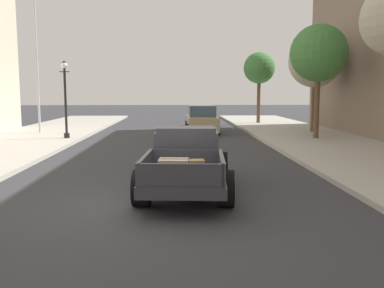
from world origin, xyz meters
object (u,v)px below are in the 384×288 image
Objects in this scene: street_lamp_far at (65,93)px; hotrod_truck_gunmetal at (187,160)px; car_background_tan at (202,120)px; street_tree_third at (315,61)px; street_tree_second at (319,54)px; flagpole at (40,31)px; street_tree_farthest at (259,68)px.

hotrod_truck_gunmetal is at bearing -61.55° from street_lamp_far.
car_background_tan is 7.35m from street_tree_third.
hotrod_truck_gunmetal is 12.77m from street_tree_second.
flagpole is (-7.79, 13.42, 5.02)m from hotrod_truck_gunmetal.
street_tree_second reaches higher than street_lamp_far.
street_tree_second is at bearing -12.31° from flagpole.
street_tree_farthest is (4.62, 6.17, 3.41)m from car_background_tan.
street_tree_farthest reaches higher than car_background_tan.
flagpole is at bearing -151.82° from street_tree_farthest.
car_background_tan is 0.47× the size of flagpole.
street_tree_third is 7.33m from street_tree_farthest.
street_lamp_far is 0.42× the size of flagpole.
street_tree_second is (6.73, 10.25, 3.57)m from hotrod_truck_gunmetal.
car_background_tan is 0.83× the size of street_tree_farthest.
flagpole is at bearing 120.12° from hotrod_truck_gunmetal.
street_tree_third is at bearing 60.64° from hotrod_truck_gunmetal.
flagpole reaches higher than street_tree_second.
car_background_tan is 0.77× the size of street_tree_second.
street_tree_third is (7.67, 13.63, 3.44)m from hotrod_truck_gunmetal.
street_lamp_far is 4.77m from flagpole.
street_lamp_far is 0.69× the size of street_tree_third.
street_tree_second is (12.53, -0.45, 1.94)m from street_lamp_far.
car_background_tan reaches higher than hotrod_truck_gunmetal.
street_tree_third is at bearing 74.42° from street_tree_second.
street_tree_farthest is at bearing 53.16° from car_background_tan.
street_tree_second is (14.51, -3.17, -1.45)m from flagpole.
hotrod_truck_gunmetal is at bearing -105.76° from street_tree_farthest.
street_lamp_far reaches higher than hotrod_truck_gunmetal.
street_tree_third is 1.06× the size of street_tree_farthest.
flagpole reaches higher than street_tree_farthest.
street_tree_second is (5.50, -4.30, 3.56)m from car_background_tan.
hotrod_truck_gunmetal is 16.01m from street_tree_third.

